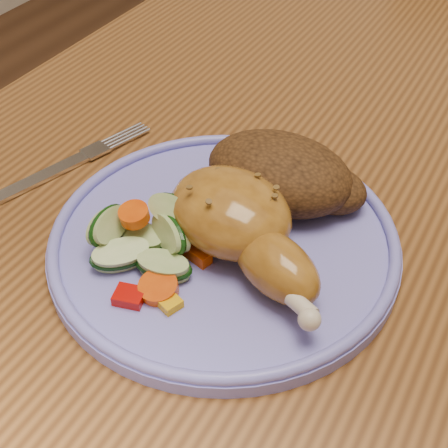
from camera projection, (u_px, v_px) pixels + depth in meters
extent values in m
cube|color=brown|center=(378.00, 214.00, 0.59)|extent=(0.90, 1.40, 0.04)
cube|color=brown|center=(277.00, 120.00, 1.40)|extent=(0.06, 0.06, 0.71)
cylinder|color=#4C2D16|center=(309.00, 276.00, 1.25)|extent=(0.04, 0.04, 0.41)
cylinder|color=#4C2D16|center=(370.00, 180.00, 1.48)|extent=(0.04, 0.04, 0.41)
cylinder|color=#7674DA|center=(224.00, 243.00, 0.52)|extent=(0.29, 0.29, 0.01)
torus|color=#7674DA|center=(224.00, 233.00, 0.52)|extent=(0.29, 0.29, 0.01)
ellipsoid|color=#A76D23|center=(230.00, 212.00, 0.50)|extent=(0.13, 0.11, 0.06)
ellipsoid|color=#A76D23|center=(276.00, 266.00, 0.47)|extent=(0.10, 0.08, 0.04)
sphere|color=beige|center=(310.00, 320.00, 0.43)|extent=(0.02, 0.02, 0.02)
ellipsoid|color=#482A12|center=(279.00, 172.00, 0.55)|extent=(0.13, 0.10, 0.06)
ellipsoid|color=#482A12|center=(330.00, 189.00, 0.54)|extent=(0.07, 0.05, 0.04)
ellipsoid|color=#482A12|center=(236.00, 176.00, 0.56)|extent=(0.05, 0.05, 0.03)
cube|color=#A50A05|center=(129.00, 296.00, 0.47)|extent=(0.03, 0.02, 0.01)
cube|color=#E5A507|center=(169.00, 302.00, 0.46)|extent=(0.02, 0.02, 0.01)
cube|color=#E75007|center=(195.00, 253.00, 0.50)|extent=(0.03, 0.02, 0.01)
cylinder|color=#E75007|center=(159.00, 288.00, 0.47)|extent=(0.03, 0.03, 0.02)
cylinder|color=#E75007|center=(124.00, 222.00, 0.53)|extent=(0.03, 0.03, 0.02)
cylinder|color=#E75007|center=(134.00, 215.00, 0.50)|extent=(0.02, 0.03, 0.01)
cylinder|color=#B9CD85|center=(119.00, 255.00, 0.49)|extent=(0.06, 0.06, 0.02)
cylinder|color=#B9CD85|center=(163.00, 266.00, 0.48)|extent=(0.05, 0.05, 0.02)
cylinder|color=#B9CD85|center=(171.00, 233.00, 0.49)|extent=(0.05, 0.04, 0.04)
cylinder|color=#B9CD85|center=(108.00, 225.00, 0.50)|extent=(0.04, 0.04, 0.04)
cylinder|color=#B9CD85|center=(173.00, 211.00, 0.50)|extent=(0.05, 0.04, 0.04)
cylinder|color=#B9CD85|center=(141.00, 238.00, 0.51)|extent=(0.05, 0.05, 0.02)
cylinder|color=#B9CD85|center=(123.00, 254.00, 0.49)|extent=(0.06, 0.06, 0.02)
cube|color=silver|center=(34.00, 181.00, 0.59)|extent=(0.05, 0.13, 0.00)
cube|color=silver|center=(95.00, 150.00, 0.63)|extent=(0.04, 0.08, 0.00)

